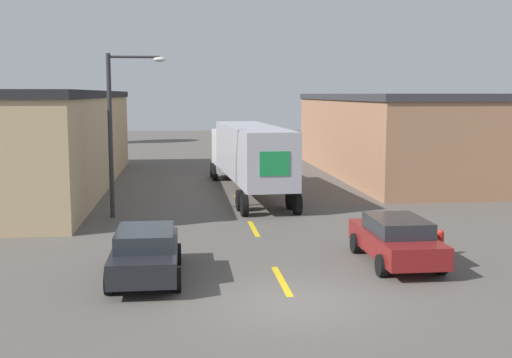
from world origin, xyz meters
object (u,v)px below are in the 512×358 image
Objects in this scene: parked_car_right_near at (396,239)px; street_lamp at (118,122)px; semi_truck at (247,152)px; parked_car_left_near at (146,252)px; fire_hydrant at (440,243)px.

street_lamp is (-9.50, 8.84, 3.39)m from parked_car_right_near.
semi_truck is at bearing 45.29° from street_lamp.
parked_car_left_near is 10.35m from street_lamp.
fire_hydrant is (1.81, 0.77, -0.35)m from parked_car_right_near.
fire_hydrant is at bearing -35.53° from street_lamp.
street_lamp is at bearing -137.95° from semi_truck.
parked_car_right_near is at bearing -42.94° from street_lamp.
semi_truck is 16.72m from parked_car_left_near.
parked_car_left_near is 5.27× the size of fire_hydrant.
parked_car_right_near is 2.00m from fire_hydrant.
street_lamp reaches higher than parked_car_right_near.
street_lamp is at bearing 137.06° from parked_car_right_near.
semi_truck reaches higher than parked_car_right_near.
parked_car_right_near is 0.66× the size of street_lamp.
fire_hydrant is at bearing -74.02° from semi_truck.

